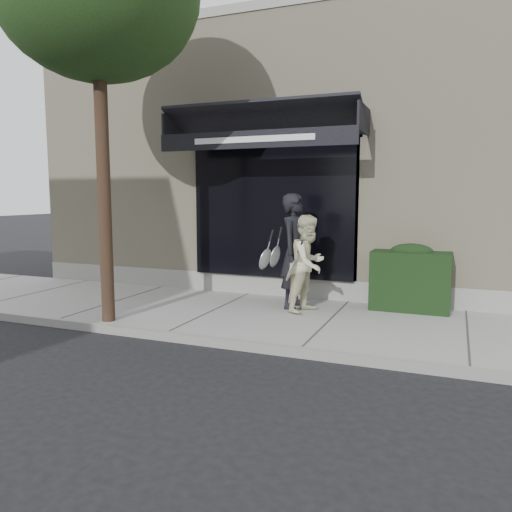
% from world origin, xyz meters
% --- Properties ---
extents(ground, '(80.00, 80.00, 0.00)m').
position_xyz_m(ground, '(0.00, 0.00, 0.00)').
color(ground, black).
rests_on(ground, ground).
extents(sidewalk, '(20.00, 3.00, 0.12)m').
position_xyz_m(sidewalk, '(0.00, 0.00, 0.06)').
color(sidewalk, '#9E9D98').
rests_on(sidewalk, ground).
extents(curb, '(20.00, 0.10, 0.14)m').
position_xyz_m(curb, '(0.00, -1.55, 0.07)').
color(curb, gray).
rests_on(curb, ground).
extents(building_facade, '(14.30, 8.04, 5.64)m').
position_xyz_m(building_facade, '(-0.01, 4.96, 2.74)').
color(building_facade, beige).
rests_on(building_facade, ground).
extents(hedge, '(1.30, 0.70, 1.14)m').
position_xyz_m(hedge, '(1.10, 1.25, 0.66)').
color(hedge, black).
rests_on(hedge, sidewalk).
extents(pedestrian_front, '(0.79, 0.96, 1.98)m').
position_xyz_m(pedestrian_front, '(-0.78, 0.67, 1.11)').
color(pedestrian_front, black).
rests_on(pedestrian_front, sidewalk).
extents(pedestrian_back, '(0.83, 0.94, 1.62)m').
position_xyz_m(pedestrian_back, '(-0.48, 0.46, 0.93)').
color(pedestrian_back, beige).
rests_on(pedestrian_back, sidewalk).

